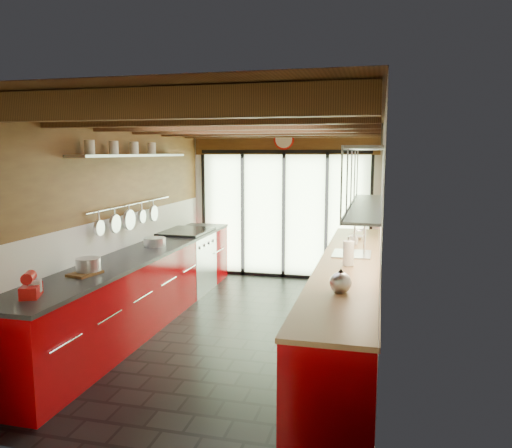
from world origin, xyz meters
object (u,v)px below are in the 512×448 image
at_px(bowl, 356,237).
at_px(paper_towel, 348,254).
at_px(stand_mixer, 31,287).
at_px(soap_bottle, 354,239).
at_px(kettle, 341,281).

bearing_deg(bowl, paper_towel, -90.00).
bearing_deg(paper_towel, stand_mixer, -144.13).
distance_m(stand_mixer, soap_bottle, 4.02).
xyz_separation_m(kettle, paper_towel, (0.00, 1.07, 0.03)).
bearing_deg(stand_mixer, bowl, 54.59).
bearing_deg(stand_mixer, paper_towel, 35.87).
bearing_deg(bowl, stand_mixer, -125.41).
distance_m(paper_towel, soap_bottle, 1.28).
height_order(kettle, bowl, kettle).
relative_size(stand_mixer, paper_towel, 0.88).
xyz_separation_m(kettle, soap_bottle, (0.00, 2.35, -0.02)).
bearing_deg(bowl, kettle, -90.00).
height_order(kettle, paper_towel, paper_towel).
bearing_deg(soap_bottle, paper_towel, -90.00).
bearing_deg(kettle, bowl, 90.00).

